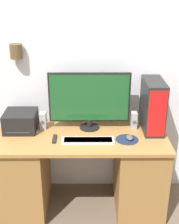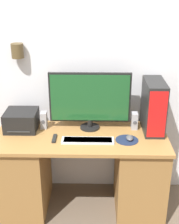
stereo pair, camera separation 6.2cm
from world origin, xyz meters
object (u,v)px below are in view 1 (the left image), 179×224
(speaker_right, at_px, (134,120))
(remote_control, at_px, (54,139))
(mouse, at_px, (130,137))
(speaker_left, at_px, (43,121))
(monitor, at_px, (89,99))
(keyboard, at_px, (88,140))
(computer_tower, at_px, (153,106))
(printer, at_px, (21,121))

(speaker_right, height_order, remote_control, speaker_right)
(mouse, relative_size, speaker_left, 0.60)
(monitor, bearing_deg, speaker_left, -179.42)
(speaker_right, bearing_deg, keyboard, -148.31)
(monitor, bearing_deg, keyboard, -92.67)
(mouse, relative_size, computer_tower, 0.20)
(monitor, height_order, keyboard, monitor)
(printer, relative_size, speaker_right, 1.85)
(monitor, xyz_separation_m, speaker_right, (0.40, -0.00, -0.20))
(computer_tower, bearing_deg, speaker_right, 172.42)
(keyboard, bearing_deg, speaker_right, 31.69)
(mouse, bearing_deg, speaker_left, 163.53)
(keyboard, height_order, mouse, mouse)
(speaker_right, xyz_separation_m, remote_control, (-0.69, -0.22, -0.07))
(printer, bearing_deg, mouse, -11.55)
(monitor, height_order, remote_control, monitor)
(speaker_right, distance_m, remote_control, 0.73)
(remote_control, bearing_deg, printer, 148.57)
(mouse, bearing_deg, remote_control, 179.88)
(speaker_left, bearing_deg, mouse, -16.47)
(printer, height_order, remote_control, printer)
(remote_control, bearing_deg, mouse, -0.12)
(printer, bearing_deg, keyboard, -20.62)
(computer_tower, relative_size, remote_control, 3.26)
(keyboard, xyz_separation_m, speaker_right, (0.41, 0.25, 0.07))
(computer_tower, bearing_deg, mouse, -137.04)
(keyboard, height_order, remote_control, keyboard)
(speaker_left, relative_size, remote_control, 1.10)
(monitor, distance_m, remote_control, 0.46)
(keyboard, xyz_separation_m, speaker_left, (-0.40, 0.25, 0.07))
(printer, xyz_separation_m, remote_control, (0.31, -0.19, -0.08))
(printer, height_order, speaker_right, printer)
(monitor, xyz_separation_m, computer_tower, (0.55, -0.02, -0.05))
(computer_tower, bearing_deg, monitor, 177.43)
(mouse, xyz_separation_m, speaker_left, (-0.75, 0.22, 0.06))
(computer_tower, relative_size, speaker_right, 2.97)
(computer_tower, xyz_separation_m, remote_control, (-0.85, -0.20, -0.22))
(speaker_right, bearing_deg, printer, -178.36)
(remote_control, bearing_deg, monitor, 37.37)
(monitor, bearing_deg, printer, -176.88)
(computer_tower, bearing_deg, remote_control, -166.72)
(remote_control, bearing_deg, speaker_right, 17.67)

